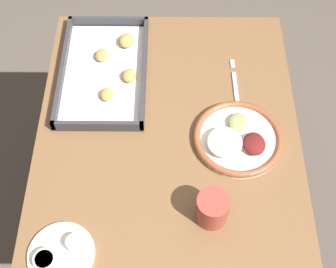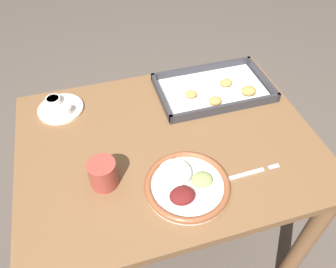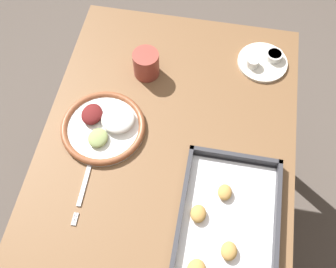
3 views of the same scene
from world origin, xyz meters
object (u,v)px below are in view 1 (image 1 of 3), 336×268
(fork, at_px, (236,90))
(saucer_plate, at_px, (60,254))
(drinking_cup, at_px, (212,209))
(dinner_plate, at_px, (237,139))
(baking_tray, at_px, (106,70))

(fork, xyz_separation_m, saucer_plate, (-0.51, 0.46, 0.01))
(drinking_cup, bearing_deg, dinner_plate, -19.97)
(dinner_plate, bearing_deg, saucer_plate, 126.14)
(dinner_plate, xyz_separation_m, baking_tray, (0.25, 0.38, -0.00))
(dinner_plate, height_order, drinking_cup, drinking_cup)
(dinner_plate, height_order, fork, dinner_plate)
(saucer_plate, height_order, baking_tray, baking_tray)
(fork, bearing_deg, saucer_plate, 136.56)
(dinner_plate, relative_size, fork, 1.13)
(saucer_plate, height_order, drinking_cup, drinking_cup)
(saucer_plate, distance_m, drinking_cup, 0.38)
(saucer_plate, relative_size, drinking_cup, 1.84)
(saucer_plate, bearing_deg, dinner_plate, -53.86)
(fork, relative_size, baking_tray, 0.52)
(fork, relative_size, drinking_cup, 2.54)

